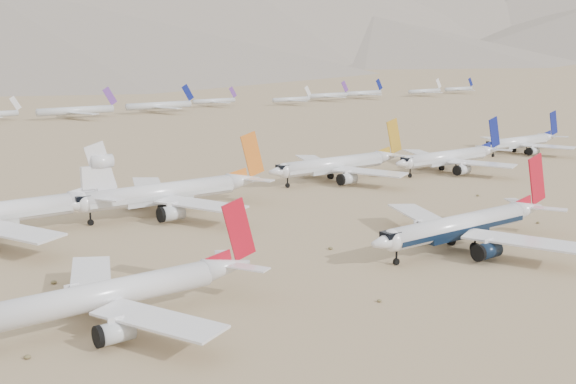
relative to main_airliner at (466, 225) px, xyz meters
The scene contains 10 objects.
ground 8.38m from the main_airliner, 15.01° to the left, with size 7000.00×7000.00×0.00m, color #7C6248.
main_airliner is the anchor object (origin of this frame).
second_airliner 76.50m from the main_airliner, behind, with size 48.19×47.10×17.09m.
row2_navy_widebody 95.05m from the main_airliner, 42.95° to the left, with size 48.89×47.81×17.39m.
row2_gold_tail 80.25m from the main_airliner, 69.13° to the left, with size 51.58×50.44×18.36m.
row2_orange_tail 75.19m from the main_airliner, 118.33° to the left, with size 54.31×53.13×19.37m.
row2_blue_far 146.20m from the main_airliner, 31.39° to the left, with size 44.47×43.48×15.80m.
distant_storage_row 322.11m from the main_airliner, 81.36° to the left, with size 655.78×57.61×15.34m.
foothills 1225.54m from the main_airliner, 64.18° to the left, with size 4637.50×1395.00×155.00m.
desert_scrub 25.62m from the main_airliner, 100.54° to the right, with size 247.37×121.67×0.63m.
Camera 1 is at (-125.33, -98.57, 43.00)m, focal length 45.00 mm.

